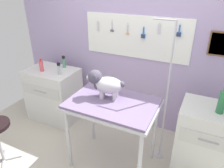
{
  "coord_description": "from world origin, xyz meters",
  "views": [
    {
      "loc": [
        1.03,
        -1.58,
        2.17
      ],
      "look_at": [
        0.11,
        0.34,
        1.1
      ],
      "focal_mm": 34.15,
      "sensor_mm": 36.0,
      "label": 1
    }
  ],
  "objects_px": {
    "grooming_arm": "(165,102)",
    "soda_bottle": "(222,102)",
    "counter_left": "(54,94)",
    "cabinet_right": "(206,140)",
    "dog": "(105,83)",
    "spray_bottle_tall": "(64,63)",
    "grooming_table": "(112,109)"
  },
  "relations": [
    {
      "from": "grooming_arm",
      "to": "soda_bottle",
      "type": "bearing_deg",
      "value": -1.83
    },
    {
      "from": "grooming_arm",
      "to": "soda_bottle",
      "type": "height_order",
      "value": "grooming_arm"
    },
    {
      "from": "counter_left",
      "to": "cabinet_right",
      "type": "height_order",
      "value": "cabinet_right"
    },
    {
      "from": "grooming_arm",
      "to": "dog",
      "type": "relative_size",
      "value": 4.03
    },
    {
      "from": "counter_left",
      "to": "soda_bottle",
      "type": "xyz_separation_m",
      "value": [
        2.43,
        -0.16,
        0.58
      ]
    },
    {
      "from": "spray_bottle_tall",
      "to": "soda_bottle",
      "type": "relative_size",
      "value": 0.68
    },
    {
      "from": "dog",
      "to": "counter_left",
      "type": "distance_m",
      "value": 1.44
    },
    {
      "from": "grooming_arm",
      "to": "soda_bottle",
      "type": "xyz_separation_m",
      "value": [
        0.58,
        -0.02,
        0.17
      ]
    },
    {
      "from": "grooming_arm",
      "to": "soda_bottle",
      "type": "relative_size",
      "value": 6.27
    },
    {
      "from": "grooming_table",
      "to": "counter_left",
      "type": "bearing_deg",
      "value": 158.92
    },
    {
      "from": "grooming_table",
      "to": "cabinet_right",
      "type": "bearing_deg",
      "value": 20.7
    },
    {
      "from": "dog",
      "to": "counter_left",
      "type": "relative_size",
      "value": 0.51
    },
    {
      "from": "cabinet_right",
      "to": "grooming_arm",
      "type": "bearing_deg",
      "value": -176.72
    },
    {
      "from": "grooming_arm",
      "to": "soda_bottle",
      "type": "distance_m",
      "value": 0.6
    },
    {
      "from": "cabinet_right",
      "to": "grooming_table",
      "type": "bearing_deg",
      "value": -159.3
    },
    {
      "from": "grooming_table",
      "to": "grooming_arm",
      "type": "relative_size",
      "value": 0.57
    },
    {
      "from": "dog",
      "to": "soda_bottle",
      "type": "distance_m",
      "value": 1.26
    },
    {
      "from": "grooming_arm",
      "to": "counter_left",
      "type": "height_order",
      "value": "grooming_arm"
    },
    {
      "from": "grooming_arm",
      "to": "counter_left",
      "type": "xyz_separation_m",
      "value": [
        -1.85,
        0.14,
        -0.41
      ]
    },
    {
      "from": "dog",
      "to": "cabinet_right",
      "type": "distance_m",
      "value": 1.39
    },
    {
      "from": "grooming_table",
      "to": "dog",
      "type": "bearing_deg",
      "value": 154.3
    },
    {
      "from": "grooming_arm",
      "to": "counter_left",
      "type": "distance_m",
      "value": 1.9
    },
    {
      "from": "grooming_table",
      "to": "counter_left",
      "type": "xyz_separation_m",
      "value": [
        -1.32,
        0.51,
        -0.39
      ]
    },
    {
      "from": "grooming_table",
      "to": "cabinet_right",
      "type": "xyz_separation_m",
      "value": [
        1.05,
        0.4,
        -0.38
      ]
    },
    {
      "from": "grooming_table",
      "to": "dog",
      "type": "xyz_separation_m",
      "value": [
        -0.13,
        0.06,
        0.27
      ]
    },
    {
      "from": "cabinet_right",
      "to": "spray_bottle_tall",
      "type": "bearing_deg",
      "value": 172.37
    },
    {
      "from": "grooming_arm",
      "to": "spray_bottle_tall",
      "type": "distance_m",
      "value": 1.76
    },
    {
      "from": "grooming_table",
      "to": "soda_bottle",
      "type": "distance_m",
      "value": 1.17
    },
    {
      "from": "grooming_table",
      "to": "counter_left",
      "type": "relative_size",
      "value": 1.17
    },
    {
      "from": "soda_bottle",
      "to": "dog",
      "type": "bearing_deg",
      "value": -166.87
    },
    {
      "from": "grooming_arm",
      "to": "dog",
      "type": "bearing_deg",
      "value": -154.92
    },
    {
      "from": "dog",
      "to": "grooming_table",
      "type": "bearing_deg",
      "value": -25.7
    }
  ]
}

